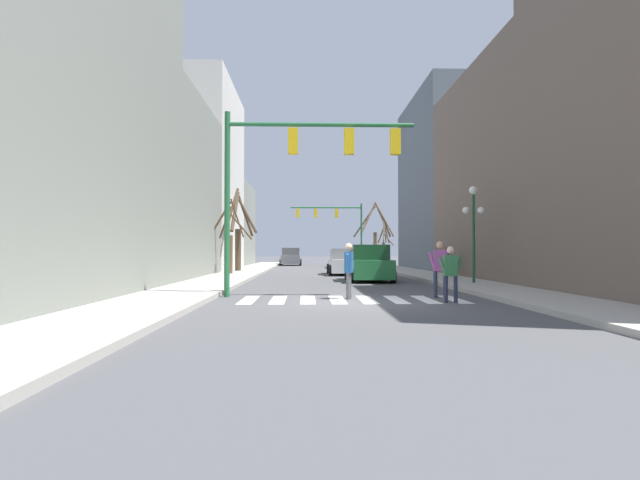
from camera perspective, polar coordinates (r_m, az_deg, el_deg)
The scene contains 21 objects.
ground_plane at distance 14.48m, azimuth 4.00°, elevation -7.16°, with size 240.00×240.00×0.00m, color #4C4C4F.
sidewalk_left at distance 15.00m, azimuth -17.75°, elevation -6.61°, with size 2.65×90.00×0.15m.
sidewalk_right at distance 15.99m, azimuth 24.33°, elevation -6.22°, with size 2.65×90.00×0.15m.
building_row_left at distance 30.87m, azimuth -17.62°, elevation 7.30°, with size 6.00×45.05×13.94m.
building_row_right at distance 29.42m, azimuth 21.22°, elevation 8.11°, with size 6.00×36.35×13.45m.
crosswalk_stripes at distance 15.36m, azimuth 3.68°, elevation -6.81°, with size 6.75×2.60×0.01m.
traffic_signal_near at distance 16.48m, azimuth -2.56°, elevation 9.09°, with size 6.19×0.28×6.02m.
traffic_signal_far at distance 48.72m, azimuth 1.71°, elevation 2.36°, with size 6.99×0.28×6.12m.
street_lamp_right_corner at distance 22.17m, azimuth 17.13°, elevation 2.86°, with size 0.95×0.36×4.10m.
car_parked_right_mid at distance 47.05m, azimuth 3.92°, elevation -2.09°, with size 2.03×4.32×1.73m.
car_driving_toward_lane at distance 31.38m, azimuth 2.70°, elevation -2.58°, with size 1.98×4.80×1.63m.
car_parked_right_near at distance 51.47m, azimuth -3.35°, elevation -1.98°, with size 2.18×4.21×1.79m.
car_parked_left_mid at distance 24.77m, azimuth 5.59°, elevation -2.78°, with size 2.15×4.55×1.79m.
pedestrian_on_left_sidewalk at distance 16.33m, azimuth 13.58°, elevation -2.72°, with size 0.77×0.27×1.80m.
pedestrian_crossing_street at distance 15.50m, azimuth 3.30°, elevation -2.99°, with size 0.31×0.74×1.73m.
pedestrian_waiting_at_curb at distance 14.84m, azimuth 14.71°, elevation -3.27°, with size 0.70×0.24×1.62m.
pedestrian_near_right_corner at distance 27.56m, azimuth 14.27°, elevation -2.04°, with size 0.29×0.68×1.59m.
street_tree_right_mid at distance 50.04m, azimuth 6.34°, elevation 0.64°, with size 3.86×2.42×6.24m.
street_tree_left_far at distance 47.55m, azimuth 7.34°, elevation -0.60°, with size 1.39×1.88×4.19m.
street_tree_right_far at distance 34.20m, azimuth -9.36°, elevation 1.15°, with size 2.81×4.37×5.63m.
street_tree_right_near at distance 30.18m, azimuth -10.28°, elevation -0.09°, with size 2.58×0.92×4.47m.
Camera 1 is at (-1.39, -14.34, 1.49)m, focal length 28.00 mm.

